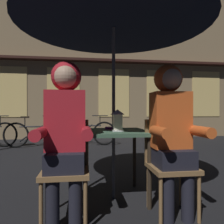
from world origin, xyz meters
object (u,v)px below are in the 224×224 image
(chair_left, at_px, (66,163))
(chair_right, at_px, (169,160))
(patio_umbrella, at_px, (114,10))
(person_right_hooded, at_px, (171,123))
(bicycle_third, at_px, (86,133))
(book, at_px, (114,128))
(bicycle_second, at_px, (36,134))
(person_left_hooded, at_px, (66,123))
(lantern, at_px, (118,120))
(potted_plant, at_px, (167,124))
(cafe_table, at_px, (114,140))

(chair_left, distance_m, chair_right, 0.96)
(patio_umbrella, bearing_deg, person_right_hooded, -41.57)
(bicycle_third, relative_size, book, 8.29)
(chair_left, xyz_separation_m, chair_right, (0.96, 0.00, 0.00))
(patio_umbrella, relative_size, bicycle_second, 1.37)
(patio_umbrella, bearing_deg, person_left_hooded, -138.43)
(patio_umbrella, bearing_deg, chair_right, -37.55)
(person_left_hooded, height_order, bicycle_second, person_left_hooded)
(bicycle_second, bearing_deg, patio_umbrella, -65.24)
(lantern, bearing_deg, bicycle_third, 94.49)
(patio_umbrella, distance_m, chair_right, 1.68)
(person_left_hooded, bearing_deg, patio_umbrella, 41.57)
(chair_right, bearing_deg, book, 129.73)
(lantern, height_order, person_right_hooded, person_right_hooded)
(chair_left, distance_m, book, 0.79)
(person_left_hooded, bearing_deg, person_right_hooded, 0.00)
(person_right_hooded, relative_size, bicycle_third, 0.84)
(person_left_hooded, distance_m, book, 0.79)
(book, bearing_deg, bicycle_second, 124.21)
(person_left_hooded, height_order, potted_plant, person_left_hooded)
(potted_plant, bearing_deg, chair_right, -112.31)
(person_right_hooded, distance_m, book, 0.76)
(cafe_table, height_order, bicycle_second, bicycle_second)
(chair_left, relative_size, bicycle_second, 0.52)
(lantern, relative_size, bicycle_third, 0.14)
(cafe_table, xyz_separation_m, person_right_hooded, (0.48, -0.43, 0.21))
(cafe_table, distance_m, book, 0.21)
(chair_left, height_order, person_left_hooded, person_left_hooded)
(cafe_table, height_order, person_right_hooded, person_right_hooded)
(lantern, xyz_separation_m, person_right_hooded, (0.45, -0.32, -0.01))
(lantern, bearing_deg, chair_left, -152.78)
(bicycle_third, bearing_deg, person_right_hooded, -79.58)
(patio_umbrella, bearing_deg, bicycle_third, 94.21)
(person_right_hooded, relative_size, book, 7.00)
(chair_left, bearing_deg, person_left_hooded, -90.00)
(bicycle_second, xyz_separation_m, book, (1.60, -3.24, 0.41))
(potted_plant, bearing_deg, bicycle_second, -172.35)
(potted_plant, bearing_deg, book, -120.59)
(chair_left, bearing_deg, cafe_table, 37.55)
(cafe_table, xyz_separation_m, lantern, (0.03, -0.11, 0.22))
(lantern, relative_size, chair_left, 0.27)
(lantern, relative_size, potted_plant, 0.25)
(patio_umbrella, xyz_separation_m, book, (0.03, 0.18, -1.31))
(cafe_table, height_order, patio_umbrella, patio_umbrella)
(book, bearing_deg, chair_right, -42.37)
(person_right_hooded, bearing_deg, patio_umbrella, 138.43)
(person_left_hooded, distance_m, potted_plant, 5.15)
(chair_right, bearing_deg, cafe_table, 142.45)
(person_left_hooded, distance_m, person_right_hooded, 0.96)
(patio_umbrella, xyz_separation_m, lantern, (0.03, -0.11, -1.20))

